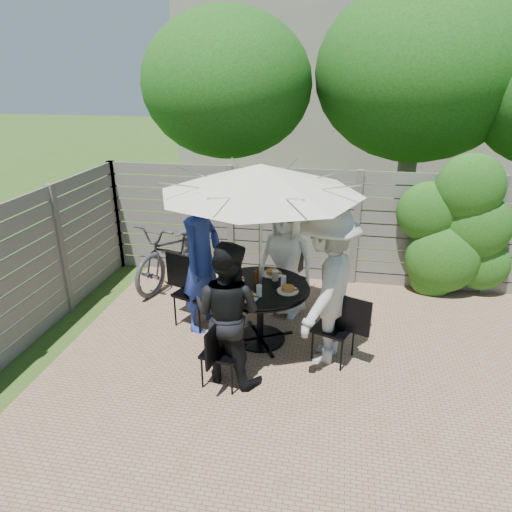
% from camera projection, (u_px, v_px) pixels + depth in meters
% --- Properties ---
extents(backyard_envelope, '(60.00, 60.00, 5.00)m').
position_uv_depth(backyard_envelope, '(359.00, 93.00, 13.09)').
color(backyard_envelope, '#2D5019').
rests_on(backyard_envelope, ground).
extents(patio_table, '(1.46, 1.46, 0.78)m').
position_uv_depth(patio_table, '(260.00, 303.00, 5.65)').
color(patio_table, black).
rests_on(patio_table, ground).
extents(umbrella, '(2.86, 2.86, 2.26)m').
position_uv_depth(umbrella, '(261.00, 179.00, 5.06)').
color(umbrella, silver).
rests_on(umbrella, ground).
extents(chair_back, '(0.56, 0.69, 0.90)m').
position_uv_depth(chair_back, '(289.00, 291.00, 6.55)').
color(chair_back, black).
rests_on(chair_back, ground).
extents(person_back, '(0.89, 0.70, 1.61)m').
position_uv_depth(person_back, '(286.00, 260.00, 6.24)').
color(person_back, white).
rests_on(person_back, ground).
extents(chair_left, '(0.74, 0.60, 0.97)m').
position_uv_depth(chair_left, '(195.00, 305.00, 6.13)').
color(chair_left, black).
rests_on(chair_left, ground).
extents(person_left, '(0.63, 0.80, 1.92)m').
position_uv_depth(person_left, '(202.00, 261.00, 5.82)').
color(person_left, navy).
rests_on(person_left, ground).
extents(chair_front, '(0.46, 0.63, 0.83)m').
position_uv_depth(chair_front, '(223.00, 364.00, 4.95)').
color(chair_front, black).
rests_on(chair_front, ground).
extents(person_front, '(0.93, 0.80, 1.63)m').
position_uv_depth(person_front, '(227.00, 313.00, 4.85)').
color(person_front, black).
rests_on(person_front, ground).
extents(chair_right, '(0.67, 0.55, 0.87)m').
position_uv_depth(chair_right, '(334.00, 341.00, 5.36)').
color(chair_right, black).
rests_on(chair_right, ground).
extents(person_right, '(0.99, 1.36, 1.88)m').
position_uv_depth(person_right, '(327.00, 287.00, 5.16)').
color(person_right, '#B2B0AD').
rests_on(person_right, ground).
extents(plate_back, '(0.26, 0.26, 0.06)m').
position_uv_depth(plate_back, '(272.00, 273.00, 5.85)').
color(plate_back, white).
rests_on(plate_back, patio_table).
extents(plate_left, '(0.26, 0.26, 0.06)m').
position_uv_depth(plate_left, '(234.00, 278.00, 5.69)').
color(plate_left, white).
rests_on(plate_left, patio_table).
extents(plate_front, '(0.26, 0.26, 0.06)m').
position_uv_depth(plate_front, '(247.00, 296.00, 5.25)').
color(plate_front, white).
rests_on(plate_front, patio_table).
extents(plate_right, '(0.26, 0.26, 0.06)m').
position_uv_depth(plate_right, '(288.00, 289.00, 5.40)').
color(plate_right, white).
rests_on(plate_right, patio_table).
extents(glass_back, '(0.07, 0.07, 0.14)m').
position_uv_depth(glass_back, '(262.00, 271.00, 5.79)').
color(glass_back, silver).
rests_on(glass_back, patio_table).
extents(glass_left, '(0.07, 0.07, 0.14)m').
position_uv_depth(glass_left, '(237.00, 280.00, 5.55)').
color(glass_left, silver).
rests_on(glass_left, patio_table).
extents(glass_front, '(0.07, 0.07, 0.14)m').
position_uv_depth(glass_front, '(259.00, 291.00, 5.27)').
color(glass_front, silver).
rests_on(glass_front, patio_table).
extents(glass_right, '(0.07, 0.07, 0.14)m').
position_uv_depth(glass_right, '(283.00, 281.00, 5.51)').
color(glass_right, silver).
rests_on(glass_right, patio_table).
extents(syrup_jug, '(0.09, 0.09, 0.16)m').
position_uv_depth(syrup_jug, '(258.00, 277.00, 5.59)').
color(syrup_jug, '#59280C').
rests_on(syrup_jug, patio_table).
extents(coffee_cup, '(0.08, 0.08, 0.12)m').
position_uv_depth(coffee_cup, '(275.00, 276.00, 5.68)').
color(coffee_cup, '#C6B293').
rests_on(coffee_cup, patio_table).
extents(bicycle, '(1.22, 2.15, 1.07)m').
position_uv_depth(bicycle, '(177.00, 250.00, 7.34)').
color(bicycle, '#333338').
rests_on(bicycle, ground).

